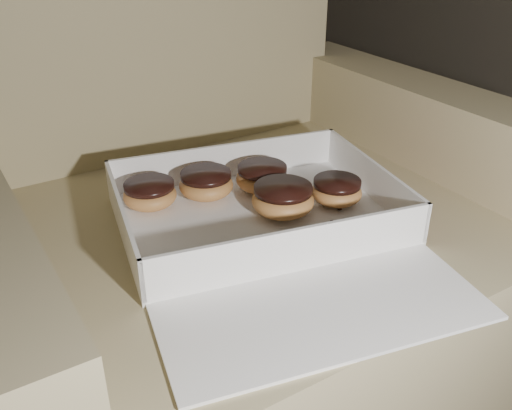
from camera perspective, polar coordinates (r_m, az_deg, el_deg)
The scene contains 13 objects.
floor at distance 1.32m, azimuth -21.97°, elevation -16.54°, with size 4.50×4.50×0.00m, color black.
armchair at distance 1.04m, azimuth -2.78°, elevation -5.38°, with size 0.93×0.79×0.97m.
bakery_box at distance 0.86m, azimuth 1.23°, elevation -2.10°, with size 0.50×0.56×0.07m.
donut_a at distance 0.97m, azimuth 0.62°, elevation 2.81°, with size 0.09×0.09×0.04m.
donut_b at distance 0.89m, azimuth 2.70°, elevation 0.60°, with size 0.10×0.10×0.05m.
donut_c at distance 0.93m, azimuth -10.58°, elevation 1.11°, with size 0.09×0.09×0.04m.
donut_d at distance 0.94m, azimuth 8.07°, elevation 1.44°, with size 0.08×0.08×0.04m.
donut_e at distance 0.95m, azimuth -5.01°, elevation 2.15°, with size 0.09×0.09×0.05m.
crumb_a at distance 0.92m, azimuth 8.38°, elevation -0.41°, with size 0.01×0.01×0.00m, color black.
crumb_b at distance 0.89m, azimuth 3.02°, elevation -1.26°, with size 0.01×0.01×0.00m, color black.
crumb_c at distance 0.81m, azimuth -11.09°, elevation -5.34°, with size 0.01×0.01×0.00m, color black.
crumb_d at distance 0.80m, azimuth -9.64°, elevation -5.32°, with size 0.01×0.01×0.00m, color black.
crumb_e at distance 0.89m, azimuth 7.61°, elevation -1.66°, with size 0.01×0.01×0.00m, color black.
Camera 1 is at (-0.05, -0.97, 0.89)m, focal length 40.00 mm.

